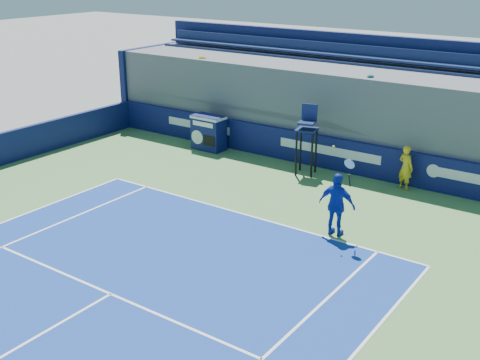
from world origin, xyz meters
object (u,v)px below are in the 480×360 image
Objects in this scene: umpire_chair at (307,132)px; tennis_player at (337,205)px; ball_person at (406,167)px; match_clock at (209,132)px.

umpire_chair is 0.96× the size of tennis_player.
ball_person is 4.50m from tennis_player.
ball_person is 1.07× the size of match_clock.
ball_person is 8.01m from match_clock.
ball_person is 0.60× the size of umpire_chair.
match_clock is at bearing 151.34° from tennis_player.
match_clock is 0.54× the size of tennis_player.
tennis_player is (3.17, -3.96, -0.62)m from umpire_chair.
umpire_chair is (-3.42, -0.53, 0.77)m from ball_person.
tennis_player reaches higher than umpire_chair.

